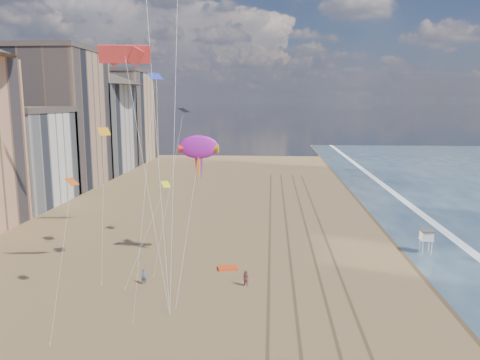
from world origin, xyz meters
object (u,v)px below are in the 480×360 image
Objects in this scene: lifeguard_stand at (426,236)px; kite_flyer_a at (144,276)px; grounded_kite at (228,268)px; kite_flyer_b at (246,279)px; show_kite at (199,147)px.

kite_flyer_a is (-31.01, -11.73, -1.38)m from lifeguard_stand.
kite_flyer_b is at bearing -76.41° from grounded_kite.
show_kite reaches higher than kite_flyer_a.
kite_flyer_b is (5.43, -6.14, -12.28)m from show_kite.
lifeguard_stand reaches higher than kite_flyer_b.
lifeguard_stand is at bearing -0.20° from kite_flyer_a.
lifeguard_stand is 23.94m from kite_flyer_b.
show_kite is at bearing 162.86° from kite_flyer_b.
kite_flyer_b is at bearing -20.09° from kite_flyer_a.
kite_flyer_b is (10.10, 0.15, -0.01)m from kite_flyer_a.
lifeguard_stand is 1.74× the size of kite_flyer_a.
show_kite reaches higher than lifeguard_stand.
grounded_kite is (-23.12, -6.90, -2.08)m from lifeguard_stand.
kite_flyer_a is 1.02× the size of kite_flyer_b.
lifeguard_stand is 1.36× the size of grounded_kite.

